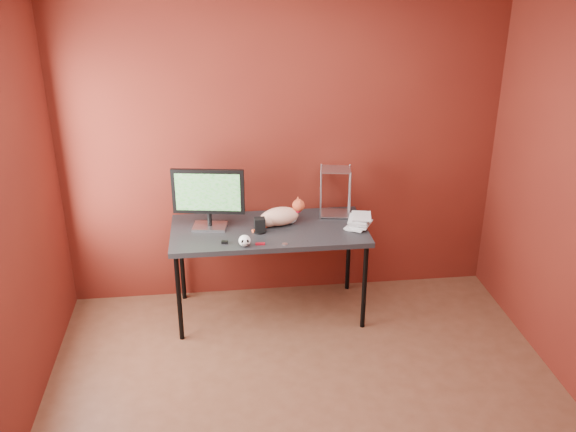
{
  "coord_description": "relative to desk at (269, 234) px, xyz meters",
  "views": [
    {
      "loc": [
        -0.53,
        -3.09,
        2.82
      ],
      "look_at": [
        -0.03,
        1.15,
        0.94
      ],
      "focal_mm": 40.0,
      "sensor_mm": 36.0,
      "label": 1
    }
  ],
  "objects": [
    {
      "name": "monitor",
      "position": [
        -0.45,
        0.07,
        0.32
      ],
      "size": [
        0.55,
        0.22,
        0.47
      ],
      "rotation": [
        0.0,
        0.0,
        -0.16
      ],
      "color": "#AAA9AE",
      "rests_on": "desk"
    },
    {
      "name": "room",
      "position": [
        0.15,
        -1.37,
        0.75
      ],
      "size": [
        3.52,
        3.52,
        2.61
      ],
      "color": "#4F2B1B",
      "rests_on": "ground"
    },
    {
      "name": "black_gadget",
      "position": [
        -0.35,
        -0.23,
        0.06
      ],
      "size": [
        0.05,
        0.04,
        0.02
      ],
      "primitive_type": "cube",
      "rotation": [
        0.0,
        0.0,
        -0.23
      ],
      "color": "black",
      "rests_on": "desk"
    },
    {
      "name": "skull_mug",
      "position": [
        -0.2,
        -0.29,
        0.09
      ],
      "size": [
        0.09,
        0.09,
        0.09
      ],
      "rotation": [
        0.0,
        0.0,
        0.03
      ],
      "color": "white",
      "rests_on": "desk"
    },
    {
      "name": "wire_rack",
      "position": [
        0.55,
        0.2,
        0.25
      ],
      "size": [
        0.26,
        0.22,
        0.4
      ],
      "rotation": [
        0.0,
        0.0,
        -0.17
      ],
      "color": "#AAA9AE",
      "rests_on": "desk"
    },
    {
      "name": "cat",
      "position": [
        0.09,
        0.06,
        0.12
      ],
      "size": [
        0.43,
        0.24,
        0.21
      ],
      "rotation": [
        0.0,
        0.0,
        0.2
      ],
      "color": "orange",
      "rests_on": "desk"
    },
    {
      "name": "washer",
      "position": [
        0.09,
        -0.29,
        0.05
      ],
      "size": [
        0.04,
        0.04,
        0.0
      ],
      "primitive_type": "cylinder",
      "color": "#AAA9AE",
      "rests_on": "desk"
    },
    {
      "name": "book_stack",
      "position": [
        0.63,
        -0.01,
        0.54
      ],
      "size": [
        0.23,
        0.25,
        0.99
      ],
      "rotation": [
        0.0,
        0.0,
        -0.41
      ],
      "color": "beige",
      "rests_on": "desk"
    },
    {
      "name": "pocket_knife",
      "position": [
        -0.09,
        -0.28,
        0.06
      ],
      "size": [
        0.07,
        0.02,
        0.01
      ],
      "primitive_type": "cube",
      "rotation": [
        0.0,
        0.0,
        -0.03
      ],
      "color": "maroon",
      "rests_on": "desk"
    },
    {
      "name": "speaker",
      "position": [
        -0.07,
        -0.06,
        0.1
      ],
      "size": [
        0.1,
        0.1,
        0.11
      ],
      "rotation": [
        0.0,
        0.0,
        0.04
      ],
      "color": "black",
      "rests_on": "desk"
    },
    {
      "name": "desk",
      "position": [
        0.0,
        0.0,
        0.0
      ],
      "size": [
        1.5,
        0.7,
        0.75
      ],
      "color": "black",
      "rests_on": "ground"
    }
  ]
}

